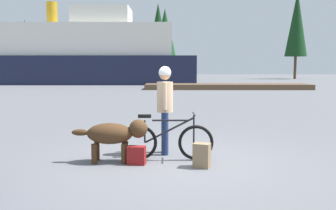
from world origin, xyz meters
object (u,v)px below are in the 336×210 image
object	(u,v)px
bicycle	(167,141)
ferry_boat	(82,55)
person_cyclist	(165,101)
dog	(115,134)
backpack	(202,155)
handbag_pannier	(136,155)

from	to	relation	value
bicycle	ferry_boat	size ratio (longest dim) A/B	0.07
person_cyclist	ferry_boat	size ratio (longest dim) A/B	0.07
dog	ferry_boat	world-z (taller)	ferry_boat
dog	backpack	xyz separation A→B (m)	(1.56, -0.35, -0.31)
bicycle	backpack	distance (m)	0.81
bicycle	backpack	xyz separation A→B (m)	(0.61, -0.50, -0.15)
person_cyclist	handbag_pannier	bearing A→B (deg)	-121.47
ferry_boat	person_cyclist	bearing A→B (deg)	-73.57
dog	backpack	bearing A→B (deg)	-12.55
backpack	dog	bearing A→B (deg)	167.45
person_cyclist	ferry_boat	distance (m)	32.56
handbag_pannier	ferry_boat	distance (m)	33.27
handbag_pannier	person_cyclist	bearing A→B (deg)	58.53
person_cyclist	backpack	size ratio (longest dim) A/B	4.13
bicycle	ferry_boat	bearing A→B (deg)	106.25
dog	ferry_boat	distance (m)	32.98
ferry_boat	dog	bearing A→B (deg)	-75.41
dog	ferry_boat	xyz separation A→B (m)	(-8.28, 31.83, 2.42)
bicycle	dog	size ratio (longest dim) A/B	1.24
person_cyclist	handbag_pannier	world-z (taller)	person_cyclist
backpack	handbag_pannier	distance (m)	1.17
handbag_pannier	bicycle	bearing A→B (deg)	29.60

